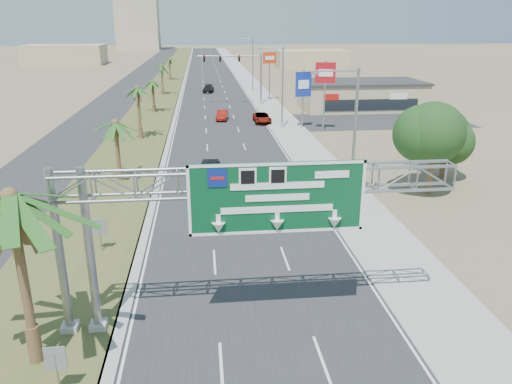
{
  "coord_description": "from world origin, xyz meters",
  "views": [
    {
      "loc": [
        -2.39,
        -9.26,
        12.73
      ],
      "look_at": [
        0.3,
        15.61,
        4.2
      ],
      "focal_mm": 35.0,
      "sensor_mm": 36.0,
      "label": 1
    }
  ],
  "objects_px": {
    "car_mid_lane": "(222,115)",
    "pole_sign_red_near": "(325,77)",
    "pole_sign_blue": "(303,86)",
    "signal_mast": "(248,74)",
    "car_far": "(208,89)",
    "sign_gantry": "(238,195)",
    "car_left_lane": "(209,170)",
    "store_building": "(361,96)",
    "palm_near": "(10,197)",
    "pole_sign_red_far": "(270,62)",
    "car_right_lane": "(262,118)"
  },
  "relations": [
    {
      "from": "store_building",
      "to": "car_far",
      "type": "relative_size",
      "value": 3.82
    },
    {
      "from": "car_far",
      "to": "sign_gantry",
      "type": "bearing_deg",
      "value": -84.02
    },
    {
      "from": "signal_mast",
      "to": "pole_sign_red_near",
      "type": "height_order",
      "value": "pole_sign_red_near"
    },
    {
      "from": "car_left_lane",
      "to": "car_right_lane",
      "type": "xyz_separation_m",
      "value": [
        7.5,
        24.68,
        -0.17
      ]
    },
    {
      "from": "car_far",
      "to": "pole_sign_red_near",
      "type": "distance_m",
      "value": 40.69
    },
    {
      "from": "palm_near",
      "to": "car_mid_lane",
      "type": "height_order",
      "value": "palm_near"
    },
    {
      "from": "sign_gantry",
      "to": "palm_near",
      "type": "distance_m",
      "value": 8.41
    },
    {
      "from": "palm_near",
      "to": "car_right_lane",
      "type": "xyz_separation_m",
      "value": [
        14.7,
        48.29,
        -6.28
      ]
    },
    {
      "from": "palm_near",
      "to": "pole_sign_blue",
      "type": "bearing_deg",
      "value": 66.33
    },
    {
      "from": "car_right_lane",
      "to": "pole_sign_blue",
      "type": "bearing_deg",
      "value": -42.81
    },
    {
      "from": "palm_near",
      "to": "car_far",
      "type": "distance_m",
      "value": 80.57
    },
    {
      "from": "car_left_lane",
      "to": "car_far",
      "type": "distance_m",
      "value": 56.31
    },
    {
      "from": "palm_near",
      "to": "car_right_lane",
      "type": "bearing_deg",
      "value": 73.07
    },
    {
      "from": "sign_gantry",
      "to": "pole_sign_blue",
      "type": "height_order",
      "value": "sign_gantry"
    },
    {
      "from": "pole_sign_red_near",
      "to": "pole_sign_red_far",
      "type": "bearing_deg",
      "value": 97.24
    },
    {
      "from": "palm_near",
      "to": "car_mid_lane",
      "type": "bearing_deg",
      "value": 79.41
    },
    {
      "from": "store_building",
      "to": "pole_sign_red_near",
      "type": "relative_size",
      "value": 2.13
    },
    {
      "from": "palm_near",
      "to": "car_far",
      "type": "xyz_separation_m",
      "value": [
        8.13,
        79.91,
        -6.25
      ]
    },
    {
      "from": "car_mid_lane",
      "to": "pole_sign_red_near",
      "type": "height_order",
      "value": "pole_sign_red_near"
    },
    {
      "from": "store_building",
      "to": "pole_sign_red_near",
      "type": "xyz_separation_m",
      "value": [
        -9.71,
        -16.06,
        4.61
      ]
    },
    {
      "from": "car_mid_lane",
      "to": "pole_sign_blue",
      "type": "bearing_deg",
      "value": -26.93
    },
    {
      "from": "car_right_lane",
      "to": "car_mid_lane",
      "type": "bearing_deg",
      "value": 153.47
    },
    {
      "from": "car_left_lane",
      "to": "car_right_lane",
      "type": "bearing_deg",
      "value": 78.89
    },
    {
      "from": "store_building",
      "to": "pole_sign_blue",
      "type": "relative_size",
      "value": 2.5
    },
    {
      "from": "pole_sign_red_near",
      "to": "pole_sign_red_far",
      "type": "xyz_separation_m",
      "value": [
        -3.24,
        25.55,
        -0.12
      ]
    },
    {
      "from": "signal_mast",
      "to": "car_right_lane",
      "type": "relative_size",
      "value": 2.21
    },
    {
      "from": "car_mid_lane",
      "to": "car_right_lane",
      "type": "relative_size",
      "value": 0.86
    },
    {
      "from": "sign_gantry",
      "to": "car_far",
      "type": "relative_size",
      "value": 3.56
    },
    {
      "from": "palm_near",
      "to": "store_building",
      "type": "height_order",
      "value": "palm_near"
    },
    {
      "from": "store_building",
      "to": "car_left_lane",
      "type": "bearing_deg",
      "value": -124.91
    },
    {
      "from": "sign_gantry",
      "to": "car_left_lane",
      "type": "relative_size",
      "value": 3.47
    },
    {
      "from": "palm_near",
      "to": "car_left_lane",
      "type": "relative_size",
      "value": 1.73
    },
    {
      "from": "signal_mast",
      "to": "pole_sign_red_far",
      "type": "distance_m",
      "value": 5.48
    },
    {
      "from": "car_mid_lane",
      "to": "car_left_lane",
      "type": "bearing_deg",
      "value": -87.02
    },
    {
      "from": "store_building",
      "to": "car_right_lane",
      "type": "height_order",
      "value": "store_building"
    },
    {
      "from": "car_left_lane",
      "to": "pole_sign_blue",
      "type": "distance_m",
      "value": 24.17
    },
    {
      "from": "sign_gantry",
      "to": "car_mid_lane",
      "type": "relative_size",
      "value": 4.2
    },
    {
      "from": "palm_near",
      "to": "car_right_lane",
      "type": "relative_size",
      "value": 1.79
    },
    {
      "from": "store_building",
      "to": "signal_mast",
      "type": "bearing_deg",
      "value": 160.46
    },
    {
      "from": "car_mid_lane",
      "to": "car_right_lane",
      "type": "xyz_separation_m",
      "value": [
        5.19,
        -2.56,
        -0.01
      ]
    },
    {
      "from": "signal_mast",
      "to": "store_building",
      "type": "bearing_deg",
      "value": -19.54
    },
    {
      "from": "car_far",
      "to": "pole_sign_red_near",
      "type": "relative_size",
      "value": 0.56
    },
    {
      "from": "pole_sign_red_near",
      "to": "sign_gantry",
      "type": "bearing_deg",
      "value": -108.45
    },
    {
      "from": "car_right_lane",
      "to": "car_left_lane",
      "type": "bearing_deg",
      "value": -107.13
    },
    {
      "from": "sign_gantry",
      "to": "palm_near",
      "type": "relative_size",
      "value": 2.01
    },
    {
      "from": "palm_near",
      "to": "signal_mast",
      "type": "xyz_separation_m",
      "value": [
        14.37,
        63.97,
        -2.08
      ]
    },
    {
      "from": "car_far",
      "to": "pole_sign_red_far",
      "type": "relative_size",
      "value": 0.57
    },
    {
      "from": "signal_mast",
      "to": "car_mid_lane",
      "type": "bearing_deg",
      "value": -110.35
    },
    {
      "from": "palm_near",
      "to": "car_left_lane",
      "type": "height_order",
      "value": "palm_near"
    },
    {
      "from": "signal_mast",
      "to": "car_mid_lane",
      "type": "height_order",
      "value": "signal_mast"
    }
  ]
}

